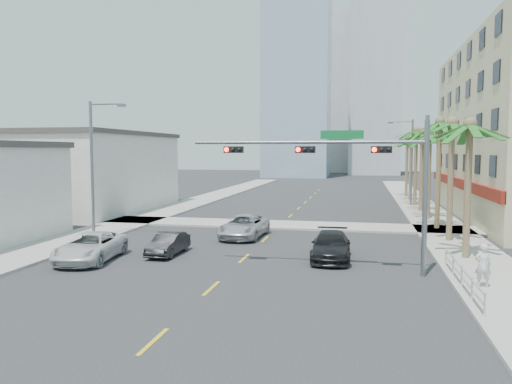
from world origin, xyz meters
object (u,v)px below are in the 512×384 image
traffic_signal_mast (354,167)px  car_lane_center (244,226)px  car_parked_far (90,247)px  pedestrian (483,265)px  car_lane_right (331,246)px  car_lane_left (168,244)px

traffic_signal_mast → car_lane_center: bearing=130.9°
traffic_signal_mast → car_parked_far: 14.26m
car_lane_center → pedestrian: bearing=-36.7°
car_parked_far → car_lane_right: bearing=7.2°
traffic_signal_mast → car_lane_left: (-10.16, 2.13, -4.44)m
car_lane_center → pedestrian: pedestrian is taller
car_lane_center → pedestrian: size_ratio=3.00×
car_lane_left → car_lane_right: bearing=4.9°
car_lane_right → pedestrian: size_ratio=2.75×
car_parked_far → car_lane_left: bearing=27.6°
car_parked_far → pedestrian: size_ratio=2.94×
traffic_signal_mast → car_lane_center: size_ratio=2.04×
traffic_signal_mast → car_parked_far: size_ratio=2.09×
car_lane_left → pedestrian: pedestrian is taller
car_lane_left → car_lane_center: (2.87, 6.28, 0.14)m
car_lane_right → car_lane_center: bearing=135.9°
car_lane_left → pedestrian: (15.50, -4.01, 0.44)m
car_lane_left → car_lane_center: bearing=65.9°
car_lane_left → car_lane_right: 9.00m
traffic_signal_mast → car_lane_left: bearing=168.1°
car_lane_center → car_parked_far: bearing=-123.8°
traffic_signal_mast → car_lane_left: size_ratio=2.96×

